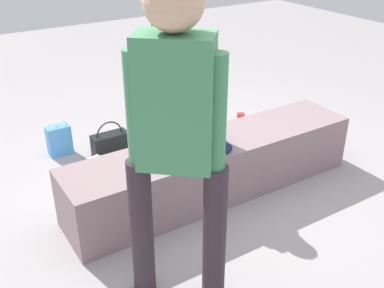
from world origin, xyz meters
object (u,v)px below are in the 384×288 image
object	(u,v)px
adult_standing	(176,124)
water_bottle_near_gift	(149,144)
child_seated	(205,117)
cake_plate	(160,148)
party_cup_red	(241,119)
gift_bag	(59,140)
cake_box_white	(96,173)
handbag_black_leather	(110,144)

from	to	relation	value
adult_standing	water_bottle_near_gift	size ratio (longest dim) A/B	8.94
child_seated	water_bottle_near_gift	size ratio (longest dim) A/B	2.49
cake_plate	water_bottle_near_gift	xyz separation A→B (m)	(0.29, 0.75, -0.37)
child_seated	party_cup_red	world-z (taller)	child_seated
cake_plate	gift_bag	xyz separation A→B (m)	(-0.39, 1.15, -0.32)
cake_box_white	handbag_black_leather	distance (m)	0.42
water_bottle_near_gift	party_cup_red	bearing A→B (deg)	2.83
adult_standing	handbag_black_leather	size ratio (longest dim) A/B	5.45
gift_bag	cake_box_white	world-z (taller)	gift_bag
adult_standing	cake_plate	distance (m)	1.06
child_seated	cake_box_white	distance (m)	1.07
cake_box_white	cake_plate	bearing A→B (deg)	-63.32
cake_plate	handbag_black_leather	size ratio (longest dim) A/B	0.71
child_seated	handbag_black_leather	bearing A→B (deg)	108.92
cake_plate	party_cup_red	bearing A→B (deg)	30.85
child_seated	cake_box_white	size ratio (longest dim) A/B	1.66
child_seated	handbag_black_leather	distance (m)	1.16
gift_bag	handbag_black_leather	xyz separation A→B (m)	(0.37, -0.25, -0.03)
adult_standing	water_bottle_near_gift	bearing A→B (deg)	68.02
adult_standing	gift_bag	xyz separation A→B (m)	(-0.04, 1.97, -0.91)
child_seated	adult_standing	bearing A→B (deg)	-131.70
party_cup_red	child_seated	bearing A→B (deg)	-139.53
child_seated	cake_plate	distance (m)	0.38
water_bottle_near_gift	adult_standing	bearing A→B (deg)	-111.98
water_bottle_near_gift	cake_box_white	size ratio (longest dim) A/B	0.66
cake_box_white	handbag_black_leather	xyz separation A→B (m)	(0.27, 0.32, 0.05)
cake_plate	water_bottle_near_gift	size ratio (longest dim) A/B	1.16
cake_plate	handbag_black_leather	xyz separation A→B (m)	(-0.02, 0.90, -0.35)
party_cup_red	handbag_black_leather	distance (m)	1.37
adult_standing	cake_plate	xyz separation A→B (m)	(0.35, 0.82, -0.59)
adult_standing	party_cup_red	distance (m)	2.54
water_bottle_near_gift	handbag_black_leather	xyz separation A→B (m)	(-0.31, 0.15, 0.02)
cake_box_white	handbag_black_leather	size ratio (longest dim) A/B	0.92
adult_standing	gift_bag	bearing A→B (deg)	91.29
water_bottle_near_gift	party_cup_red	world-z (taller)	water_bottle_near_gift
gift_bag	party_cup_red	world-z (taller)	gift_bag
cake_plate	party_cup_red	world-z (taller)	cake_plate
gift_bag	cake_box_white	xyz separation A→B (m)	(0.10, -0.58, -0.08)
gift_bag	party_cup_red	distance (m)	1.77
cake_plate	cake_box_white	distance (m)	0.76
party_cup_red	adult_standing	bearing A→B (deg)	-136.21
gift_bag	party_cup_red	size ratio (longest dim) A/B	2.73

